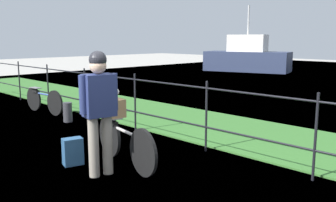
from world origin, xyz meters
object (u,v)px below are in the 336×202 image
Objects in this scene: wooden_crate at (112,108)px; backpack_on_paving at (73,151)px; terrier_dog at (113,94)px; mooring_bollard at (68,112)px; moored_boat_near at (247,58)px; bicycle_main at (125,142)px; cyclist_person at (99,103)px; bicycle_parked at (44,100)px.

wooden_crate reaches higher than backpack_on_paving.
backpack_on_paving is at bearing -109.45° from terrier_dog.
terrier_dog reaches higher than backpack_on_paving.
moored_boat_near is (-4.31, 13.82, 0.55)m from mooring_bollard.
cyclist_person reaches higher than bicycle_main.
moored_boat_near reaches higher than cyclist_person.
terrier_dog is at bearing -5.18° from backpack_on_paving.
cyclist_person is 0.34× the size of moored_boat_near.
backpack_on_paving is at bearing -65.65° from moored_boat_near.
bicycle_parked is (-4.12, 0.90, -0.69)m from terrier_dog.
cyclist_person reaches higher than wooden_crate.
bicycle_main is at bearing -12.21° from bicycle_parked.
bicycle_main is 0.34× the size of moored_boat_near.
mooring_bollard is at bearing -4.24° from bicycle_parked.
terrier_dog is 0.74× the size of mooring_bollard.
mooring_bollard is (-2.79, 0.80, -0.79)m from terrier_dog.
wooden_crate is at bearing -12.36° from bicycle_parked.
wooden_crate is 0.73m from cyclist_person.
moored_boat_near reaches higher than bicycle_parked.
wooden_crate is 0.87m from backpack_on_paving.
cyclist_person is 1.07× the size of bicycle_parked.
terrier_dog is 3.01m from mooring_bollard.
terrier_dog is at bearing -64.12° from moored_boat_near.
cyclist_person is 1.03m from backpack_on_paving.
terrier_dog is 0.81× the size of backpack_on_paving.
wooden_crate is at bearing -16.11° from mooring_bollard.
terrier_dog is 16.26m from moored_boat_near.
wooden_crate reaches higher than mooring_bollard.
terrier_dog is 0.06× the size of moored_boat_near.
terrier_dog is 0.21× the size of bicycle_parked.
moored_boat_near is (-7.52, 15.16, -0.23)m from cyclist_person.
bicycle_main is 0.99× the size of cyclist_person.
mooring_bollard is (-3.13, 0.87, -0.13)m from bicycle_main.
terrier_dog is 4.27m from bicycle_parked.
bicycle_main reaches higher than bicycle_parked.
bicycle_parked is at bearing 167.64° from wooden_crate.
mooring_bollard is 0.09× the size of moored_boat_near.
cyclist_person is at bearing -70.75° from backpack_on_paving.
cyclist_person is at bearing -63.61° from moored_boat_near.
wooden_crate is 4.22m from bicycle_parked.
bicycle_parked is at bearing 162.44° from cyclist_person.
cyclist_person is 4.81m from bicycle_parked.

